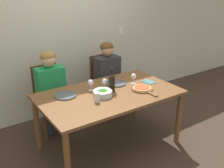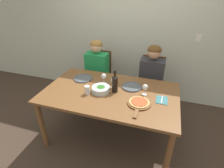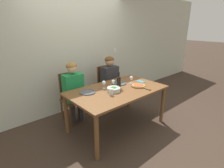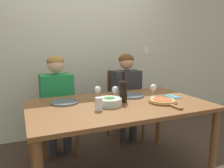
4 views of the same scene
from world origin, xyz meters
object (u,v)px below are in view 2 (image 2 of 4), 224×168
(pizza_on_board, at_px, (139,103))
(wine_glass_centre, at_px, (113,81))
(dinner_plate_left, at_px, (83,78))
(wine_glass_left, at_px, (104,77))
(dinner_plate_right, at_px, (132,87))
(water_tumbler, at_px, (87,90))
(wine_glass_right, at_px, (145,88))
(wine_bottle, at_px, (115,83))
(person_woman, at_px, (97,68))
(chair_right, at_px, (151,84))
(chair_left, at_px, (100,76))
(fork_on_napkin, at_px, (162,100))
(broccoli_bowl, at_px, (101,89))
(person_man, at_px, (151,75))

(pizza_on_board, xyz_separation_m, wine_glass_centre, (-0.40, 0.28, 0.09))
(dinner_plate_left, distance_m, wine_glass_left, 0.36)
(dinner_plate_right, bearing_deg, water_tumbler, -146.58)
(wine_glass_left, height_order, water_tumbler, wine_glass_left)
(wine_glass_right, bearing_deg, dinner_plate_right, 145.62)
(wine_bottle, height_order, water_tumbler, wine_bottle)
(person_woman, height_order, wine_glass_left, person_woman)
(wine_glass_right, bearing_deg, chair_right, 88.81)
(chair_right, bearing_deg, person_woman, -172.93)
(wine_glass_centre, bearing_deg, chair_left, 124.14)
(dinner_plate_right, height_order, fork_on_napkin, dinner_plate_right)
(person_woman, xyz_separation_m, wine_glass_right, (0.93, -0.66, 0.14))
(pizza_on_board, bearing_deg, person_woman, 135.25)
(broccoli_bowl, height_order, wine_glass_centre, wine_glass_centre)
(wine_glass_right, relative_size, fork_on_napkin, 0.84)
(pizza_on_board, height_order, wine_glass_left, wine_glass_left)
(dinner_plate_right, bearing_deg, person_woman, 144.10)
(wine_glass_left, relative_size, fork_on_napkin, 0.84)
(fork_on_napkin, bearing_deg, pizza_on_board, -146.62)
(wine_glass_left, relative_size, wine_glass_centre, 1.00)
(chair_left, xyz_separation_m, person_man, (0.94, -0.12, 0.22))
(water_tumbler, bearing_deg, wine_glass_centre, 43.00)
(dinner_plate_right, height_order, wine_glass_centre, wine_glass_centre)
(person_man, distance_m, water_tumbler, 1.13)
(water_tumbler, bearing_deg, person_woman, 104.37)
(wine_glass_left, distance_m, wine_glass_right, 0.61)
(chair_right, relative_size, wine_bottle, 3.18)
(wine_bottle, distance_m, pizza_on_board, 0.41)
(wine_glass_centre, distance_m, fork_on_napkin, 0.67)
(broccoli_bowl, bearing_deg, fork_on_napkin, 2.92)
(broccoli_bowl, height_order, water_tumbler, water_tumbler)
(chair_left, relative_size, dinner_plate_right, 3.54)
(dinner_plate_right, relative_size, water_tumbler, 2.42)
(chair_right, bearing_deg, dinner_plate_right, -108.07)
(pizza_on_board, bearing_deg, chair_left, 131.72)
(person_man, height_order, wine_glass_left, person_man)
(dinner_plate_left, bearing_deg, person_man, 28.10)
(fork_on_napkin, bearing_deg, person_woman, 147.81)
(person_woman, relative_size, wine_glass_right, 8.14)
(wine_glass_left, height_order, fork_on_napkin, wine_glass_left)
(person_man, height_order, wine_glass_centre, person_man)
(person_woman, height_order, dinner_plate_left, person_woman)
(dinner_plate_left, xyz_separation_m, pizza_on_board, (0.91, -0.38, 0.01))
(wine_bottle, xyz_separation_m, pizza_on_board, (0.36, -0.18, -0.11))
(wine_glass_centre, relative_size, water_tumbler, 1.31)
(chair_left, distance_m, wine_bottle, 1.06)
(wine_bottle, xyz_separation_m, wine_glass_centre, (-0.05, 0.09, -0.02))
(chair_left, xyz_separation_m, wine_glass_left, (0.33, -0.66, 0.36))
(chair_left, distance_m, dinner_plate_left, 0.68)
(chair_left, relative_size, fork_on_napkin, 5.48)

